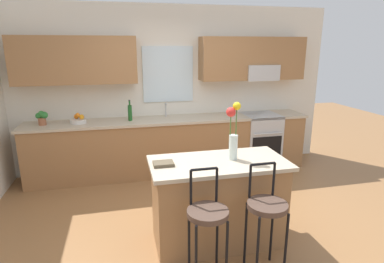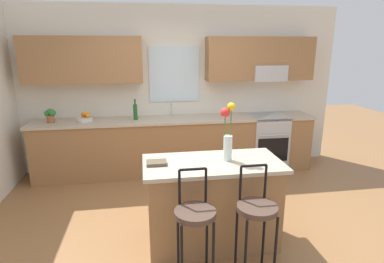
% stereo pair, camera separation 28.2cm
% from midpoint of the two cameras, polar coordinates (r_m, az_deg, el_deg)
% --- Properties ---
extents(ground_plane, '(14.00, 14.00, 0.00)m').
position_cam_midpoint_polar(ground_plane, '(3.92, 2.38, -16.49)').
color(ground_plane, olive).
extents(back_wall_assembly, '(5.60, 0.50, 2.70)m').
position_cam_midpoint_polar(back_wall_assembly, '(5.32, -1.34, 9.33)').
color(back_wall_assembly, silver).
rests_on(back_wall_assembly, ground).
extents(counter_run, '(4.56, 0.64, 0.92)m').
position_cam_midpoint_polar(counter_run, '(5.26, -1.19, -2.43)').
color(counter_run, '#996B42').
rests_on(counter_run, ground).
extents(sink_faucet, '(0.02, 0.13, 0.23)m').
position_cam_midpoint_polar(sink_faucet, '(5.24, -2.19, 4.23)').
color(sink_faucet, '#B7BABC').
rests_on(sink_faucet, counter_run).
extents(oven_range, '(0.60, 0.64, 0.92)m').
position_cam_midpoint_polar(oven_range, '(5.65, 14.65, -1.74)').
color(oven_range, '#B7BABC').
rests_on(oven_range, ground).
extents(kitchen_island, '(1.41, 0.70, 0.92)m').
position_cam_midpoint_polar(kitchen_island, '(3.42, 6.05, -12.65)').
color(kitchen_island, '#996B42').
rests_on(kitchen_island, ground).
extents(bar_stool_near, '(0.36, 0.36, 1.04)m').
position_cam_midpoint_polar(bar_stool_near, '(2.80, 3.55, -15.34)').
color(bar_stool_near, black).
rests_on(bar_stool_near, ground).
extents(bar_stool_middle, '(0.36, 0.36, 1.04)m').
position_cam_midpoint_polar(bar_stool_middle, '(2.96, 14.34, -14.06)').
color(bar_stool_middle, black).
rests_on(bar_stool_middle, ground).
extents(flower_vase, '(0.15, 0.10, 0.60)m').
position_cam_midpoint_polar(flower_vase, '(3.21, 8.96, -0.29)').
color(flower_vase, silver).
rests_on(flower_vase, kitchen_island).
extents(cookbook, '(0.20, 0.15, 0.03)m').
position_cam_midpoint_polar(cookbook, '(3.15, -3.86, -5.69)').
color(cookbook, brown).
rests_on(cookbook, kitchen_island).
extents(fruit_bowl_oranges, '(0.24, 0.24, 0.16)m').
position_cam_midpoint_polar(fruit_bowl_oranges, '(5.14, -17.26, 2.29)').
color(fruit_bowl_oranges, silver).
rests_on(fruit_bowl_oranges, counter_run).
extents(bottle_olive_oil, '(0.06, 0.06, 0.33)m').
position_cam_midpoint_polar(bottle_olive_oil, '(5.07, -8.62, 3.58)').
color(bottle_olive_oil, '#1E5923').
rests_on(bottle_olive_oil, counter_run).
extents(potted_plant_small, '(0.18, 0.12, 0.21)m').
position_cam_midpoint_polar(potted_plant_small, '(5.22, -22.81, 2.78)').
color(potted_plant_small, '#9E5B3D').
rests_on(potted_plant_small, counter_run).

